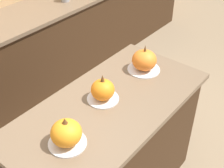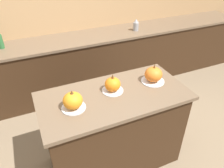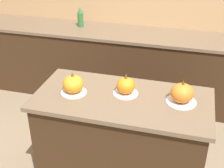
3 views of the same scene
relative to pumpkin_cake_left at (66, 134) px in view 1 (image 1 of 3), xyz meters
The scene contains 4 objects.
kitchen_island 0.64m from the pumpkin_cake_left, ahead, with size 1.36×0.67×0.89m.
pumpkin_cake_left is the anchor object (origin of this frame).
pumpkin_cake_center 0.41m from the pumpkin_cake_left, 13.16° to the left, with size 0.20×0.20×0.18m.
pumpkin_cake_right 0.82m from the pumpkin_cake_left, ahead, with size 0.23×0.23×0.20m.
Camera 1 is at (-1.11, -0.91, 2.11)m, focal length 50.00 mm.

